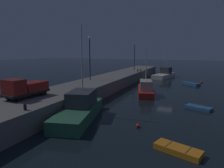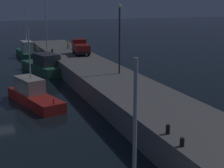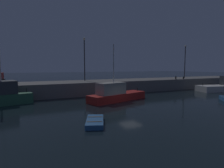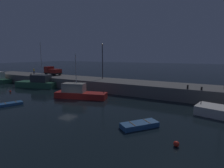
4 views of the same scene
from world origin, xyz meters
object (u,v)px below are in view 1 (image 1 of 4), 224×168
rowboat_white_mid (199,108)px  lamp_post_east (135,54)px  fishing_trawler_red (164,74)px  dinghy_red_small (191,84)px  bollard_west (138,70)px  bollard_east (141,70)px  bollard_central (25,107)px  utility_truck (25,88)px  lamp_post_west (90,55)px  dinghy_orange_near (178,150)px  mooring_buoy_mid (202,82)px  mooring_buoy_near (138,126)px  fishing_boat_blue (80,109)px  fishing_boat_orange (145,89)px

rowboat_white_mid → lamp_post_east: lamp_post_east is taller
fishing_trawler_red → dinghy_red_small: size_ratio=2.68×
bollard_west → bollard_east: bearing=-5.7°
bollard_west → bollard_central: (-38.62, 0.11, -0.02)m
utility_truck → bollard_west: size_ratio=8.74×
rowboat_white_mid → dinghy_red_small: bearing=3.7°
bollard_west → rowboat_white_mid: bearing=-148.1°
bollard_central → bollard_west: bearing=-0.2°
dinghy_red_small → lamp_post_west: bearing=130.9°
rowboat_white_mid → dinghy_red_small: (20.47, 1.33, 0.07)m
fishing_trawler_red → utility_truck: bearing=166.6°
lamp_post_east → bollard_west: lamp_post_east is taller
rowboat_white_mid → bollard_east: size_ratio=6.70×
fishing_trawler_red → dinghy_orange_near: size_ratio=2.96×
mooring_buoy_mid → lamp_post_east: bearing=76.0°
lamp_post_east → dinghy_orange_near: bearing=-159.5°
fishing_trawler_red → mooring_buoy_mid: size_ratio=22.40×
dinghy_red_small → mooring_buoy_near: (-29.82, 4.41, -0.07)m
dinghy_red_small → lamp_post_east: lamp_post_east is taller
lamp_post_west → bollard_central: bearing=-168.2°
mooring_buoy_mid → fishing_trawler_red: bearing=56.1°
rowboat_white_mid → bollard_west: bearing=31.9°
lamp_post_east → bollard_east: (-3.26, -2.77, -4.30)m
lamp_post_east → rowboat_white_mid: bearing=-149.1°
rowboat_white_mid → lamp_post_east: size_ratio=0.46×
fishing_trawler_red → lamp_post_west: bearing=158.6°
fishing_trawler_red → dinghy_orange_near: (-44.26, -7.23, -0.77)m
fishing_boat_blue → bollard_central: 6.21m
dinghy_orange_near → mooring_buoy_mid: 37.71m
fishing_boat_blue → fishing_boat_orange: (15.49, -3.97, -0.14)m
fishing_trawler_red → lamp_post_east: lamp_post_east is taller
fishing_trawler_red → lamp_post_west: size_ratio=1.36×
dinghy_orange_near → dinghy_red_small: bearing=-0.5°
utility_truck → fishing_trawler_red: bearing=-13.4°
dinghy_orange_near → bollard_east: bollard_east is taller
dinghy_orange_near → bollard_west: bollard_west is taller
dinghy_red_small → fishing_trawler_red: bearing=35.0°
fishing_boat_blue → dinghy_red_small: bearing=-20.9°
fishing_boat_blue → bollard_west: 33.15m
rowboat_white_mid → utility_truck: 22.06m
dinghy_orange_near → utility_truck: 17.66m
fishing_boat_orange → dinghy_orange_near: 20.62m
mooring_buoy_near → bollard_west: size_ratio=0.64×
utility_truck → bollard_east: utility_truck is taller
fishing_boat_orange → mooring_buoy_mid: (18.25, -9.70, -0.76)m
dinghy_orange_near → mooring_buoy_near: 5.52m
fishing_boat_blue → lamp_post_east: size_ratio=1.37×
dinghy_red_small → mooring_buoy_mid: bearing=-29.9°
mooring_buoy_mid → fishing_boat_orange: bearing=152.0°
bollard_central → bollard_east: 40.66m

